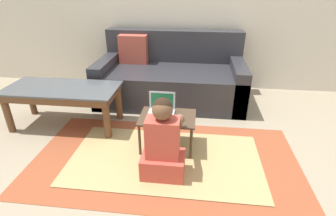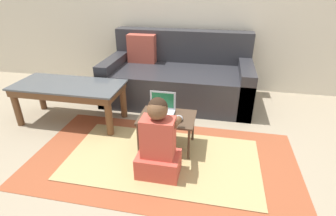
{
  "view_description": "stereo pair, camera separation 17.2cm",
  "coord_description": "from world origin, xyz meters",
  "px_view_note": "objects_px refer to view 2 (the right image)",
  "views": [
    {
      "loc": [
        0.24,
        -1.98,
        1.43
      ],
      "look_at": [
        -0.0,
        0.09,
        0.38
      ],
      "focal_mm": 28.0,
      "sensor_mm": 36.0,
      "label": 1
    },
    {
      "loc": [
        0.41,
        -1.96,
        1.43
      ],
      "look_at": [
        -0.0,
        0.09,
        0.38
      ],
      "focal_mm": 28.0,
      "sensor_mm": 36.0,
      "label": 2
    }
  ],
  "objects_px": {
    "laptop": "(161,110)",
    "computer_mouse": "(178,118)",
    "coffee_table": "(69,90)",
    "person_seated": "(158,144)",
    "couch": "(178,77)",
    "laptop_desk": "(167,120)"
  },
  "relations": [
    {
      "from": "laptop",
      "to": "computer_mouse",
      "type": "xyz_separation_m",
      "value": [
        0.17,
        -0.09,
        -0.02
      ]
    },
    {
      "from": "coffee_table",
      "to": "person_seated",
      "type": "distance_m",
      "value": 1.31
    },
    {
      "from": "couch",
      "to": "computer_mouse",
      "type": "bearing_deg",
      "value": -80.2
    },
    {
      "from": "laptop_desk",
      "to": "couch",
      "type": "bearing_deg",
      "value": 94.58
    },
    {
      "from": "couch",
      "to": "laptop_desk",
      "type": "distance_m",
      "value": 1.13
    },
    {
      "from": "couch",
      "to": "coffee_table",
      "type": "distance_m",
      "value": 1.32
    },
    {
      "from": "laptop_desk",
      "to": "computer_mouse",
      "type": "height_order",
      "value": "computer_mouse"
    },
    {
      "from": "couch",
      "to": "coffee_table",
      "type": "bearing_deg",
      "value": -140.74
    },
    {
      "from": "coffee_table",
      "to": "person_seated",
      "type": "bearing_deg",
      "value": -30.82
    },
    {
      "from": "computer_mouse",
      "to": "person_seated",
      "type": "distance_m",
      "value": 0.35
    },
    {
      "from": "laptop_desk",
      "to": "person_seated",
      "type": "xyz_separation_m",
      "value": [
        0.01,
        -0.38,
        0.0
      ]
    },
    {
      "from": "coffee_table",
      "to": "laptop_desk",
      "type": "height_order",
      "value": "coffee_table"
    },
    {
      "from": "couch",
      "to": "laptop_desk",
      "type": "xyz_separation_m",
      "value": [
        0.09,
        -1.13,
        -0.0
      ]
    },
    {
      "from": "couch",
      "to": "laptop_desk",
      "type": "height_order",
      "value": "couch"
    },
    {
      "from": "computer_mouse",
      "to": "person_seated",
      "type": "relative_size",
      "value": 0.15
    },
    {
      "from": "coffee_table",
      "to": "laptop",
      "type": "height_order",
      "value": "laptop"
    },
    {
      "from": "coffee_table",
      "to": "computer_mouse",
      "type": "height_order",
      "value": "coffee_table"
    },
    {
      "from": "couch",
      "to": "computer_mouse",
      "type": "xyz_separation_m",
      "value": [
        0.2,
        -1.18,
        0.06
      ]
    },
    {
      "from": "laptop_desk",
      "to": "person_seated",
      "type": "distance_m",
      "value": 0.38
    },
    {
      "from": "couch",
      "to": "laptop",
      "type": "height_order",
      "value": "couch"
    },
    {
      "from": "laptop",
      "to": "coffee_table",
      "type": "bearing_deg",
      "value": 166.61
    },
    {
      "from": "coffee_table",
      "to": "laptop_desk",
      "type": "relative_size",
      "value": 2.3
    }
  ]
}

